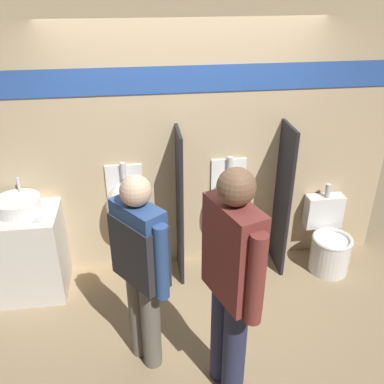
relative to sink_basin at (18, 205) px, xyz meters
The scene contains 12 objects.
ground_plane 1.88m from the sink_basin, 12.29° to the right, with size 16.00×16.00×0.00m, color #997F5B.
display_wall 1.66m from the sink_basin, ahead, with size 4.18×0.07×2.70m.
sink_counter 0.51m from the sink_basin, 131.30° to the right, with size 0.80×0.56×0.88m.
sink_basin is the anchor object (origin of this frame).
cell_phone 0.26m from the sink_basin, 41.65° to the right, with size 0.07×0.14×0.01m.
divider_near_counter 1.50m from the sink_basin, ahead, with size 0.03×0.42×1.58m.
divider_mid 2.54m from the sink_basin, ahead, with size 0.03×0.42×1.58m.
urinal_near_counter 0.98m from the sink_basin, ahead, with size 0.37×0.32×1.23m.
urinal_far 2.02m from the sink_basin, ahead, with size 0.37×0.32×1.23m.
toilet 3.12m from the sink_basin, ahead, with size 0.42×0.58×0.88m.
person_in_vest 1.52m from the sink_basin, 44.06° to the right, with size 0.43×0.49×1.66m.
person_with_lanyard 2.19m from the sink_basin, 39.56° to the right, with size 0.34×0.61×1.83m.
Camera 1 is at (-0.47, -3.25, 2.87)m, focal length 40.00 mm.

